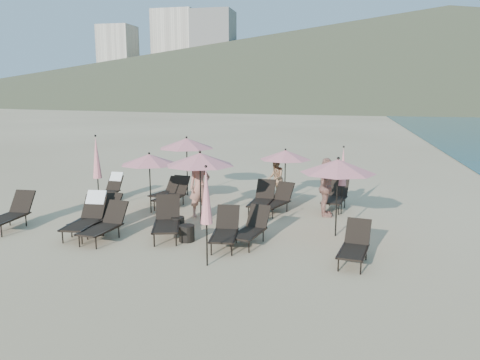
% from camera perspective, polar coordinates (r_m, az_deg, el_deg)
% --- Properties ---
extents(ground, '(800.00, 800.00, 0.00)m').
position_cam_1_polar(ground, '(12.72, -4.02, -7.70)').
color(ground, '#D6BA8C').
rests_on(ground, ground).
extents(volcanic_headland, '(690.00, 690.00, 55.00)m').
position_cam_1_polar(volcanic_headland, '(322.20, 25.73, 13.59)').
color(volcanic_headland, brown).
rests_on(volcanic_headland, ground).
extents(hotel_skyline, '(109.00, 82.00, 55.00)m').
position_cam_1_polar(hotel_skyline, '(299.67, -6.30, 14.41)').
color(hotel_skyline, beige).
rests_on(hotel_skyline, ground).
extents(lounger_0, '(0.74, 1.80, 1.02)m').
position_cam_1_polar(lounger_0, '(15.49, -26.13, -3.62)').
color(lounger_0, black).
rests_on(lounger_0, ground).
extents(lounger_1, '(0.81, 1.86, 1.13)m').
position_cam_1_polar(lounger_1, '(14.07, -18.11, -4.13)').
color(lounger_1, black).
rests_on(lounger_1, ground).
extents(lounger_2, '(0.82, 1.72, 0.96)m').
position_cam_1_polar(lounger_2, '(13.41, -16.14, -5.15)').
color(lounger_2, black).
rests_on(lounger_2, ground).
extents(lounger_3, '(1.23, 1.95, 1.05)m').
position_cam_1_polar(lounger_3, '(13.27, -8.91, -4.81)').
color(lounger_3, black).
rests_on(lounger_3, ground).
extents(lounger_4, '(0.91, 1.68, 0.91)m').
position_cam_1_polar(lounger_4, '(12.59, 1.39, -5.83)').
color(lounger_4, black).
rests_on(lounger_4, ground).
extents(lounger_5, '(0.84, 1.66, 0.91)m').
position_cam_1_polar(lounger_5, '(11.55, 13.81, -7.69)').
color(lounger_5, black).
rests_on(lounger_5, ground).
extents(lounger_6, '(0.65, 1.59, 0.98)m').
position_cam_1_polar(lounger_6, '(18.23, -15.62, -0.94)').
color(lounger_6, black).
rests_on(lounger_6, ground).
extents(lounger_7, '(0.93, 1.57, 0.85)m').
position_cam_1_polar(lounger_7, '(17.62, -8.89, -1.29)').
color(lounger_7, black).
rests_on(lounger_7, ground).
extents(lounger_8, '(0.89, 1.81, 1.00)m').
position_cam_1_polar(lounger_8, '(16.79, -8.21, -1.63)').
color(lounger_8, black).
rests_on(lounger_8, ground).
extents(lounger_9, '(0.73, 1.76, 1.00)m').
position_cam_1_polar(lounger_9, '(15.86, 2.73, -2.24)').
color(lounger_9, black).
rests_on(lounger_9, ground).
extents(lounger_10, '(1.14, 1.76, 0.95)m').
position_cam_1_polar(lounger_10, '(15.79, 4.52, -2.42)').
color(lounger_10, black).
rests_on(lounger_10, ground).
extents(lounger_11, '(0.94, 1.80, 0.98)m').
position_cam_1_polar(lounger_11, '(16.60, 11.61, -1.89)').
color(lounger_11, black).
rests_on(lounger_11, ground).
extents(lounger_12, '(0.83, 1.71, 0.95)m').
position_cam_1_polar(lounger_12, '(12.38, -1.79, -6.05)').
color(lounger_12, black).
rests_on(lounger_12, ground).
extents(lounger_13, '(0.95, 1.84, 1.01)m').
position_cam_1_polar(lounger_13, '(14.31, -16.89, -4.10)').
color(lounger_13, black).
rests_on(lounger_13, ground).
extents(umbrella_open_0, '(1.91, 1.91, 2.05)m').
position_cam_1_polar(umbrella_open_0, '(15.78, -11.01, 2.49)').
color(umbrella_open_0, black).
rests_on(umbrella_open_0, ground).
extents(umbrella_open_1, '(2.11, 2.11, 2.27)m').
position_cam_1_polar(umbrella_open_1, '(14.18, -4.90, 2.54)').
color(umbrella_open_1, black).
rests_on(umbrella_open_1, ground).
extents(umbrella_open_2, '(2.10, 2.10, 2.26)m').
position_cam_1_polar(umbrella_open_2, '(13.15, 11.86, 1.66)').
color(umbrella_open_2, black).
rests_on(umbrella_open_2, ground).
extents(umbrella_open_3, '(2.17, 2.17, 2.33)m').
position_cam_1_polar(umbrella_open_3, '(18.25, -6.53, 4.47)').
color(umbrella_open_3, black).
rests_on(umbrella_open_3, ground).
extents(umbrella_open_4, '(1.87, 1.87, 2.01)m').
position_cam_1_polar(umbrella_open_4, '(16.96, 5.56, 3.07)').
color(umbrella_open_4, black).
rests_on(umbrella_open_4, ground).
extents(umbrella_closed_0, '(0.28, 0.28, 2.39)m').
position_cam_1_polar(umbrella_closed_0, '(10.69, -4.13, -2.01)').
color(umbrella_closed_0, black).
rests_on(umbrella_closed_0, ground).
extents(umbrella_closed_1, '(0.27, 0.27, 2.29)m').
position_cam_1_polar(umbrella_closed_1, '(15.66, 12.44, 1.56)').
color(umbrella_closed_1, black).
rests_on(umbrella_closed_1, ground).
extents(umbrella_closed_2, '(0.30, 0.30, 2.60)m').
position_cam_1_polar(umbrella_closed_2, '(16.61, -17.09, 2.59)').
color(umbrella_closed_2, black).
rests_on(umbrella_closed_2, ground).
extents(side_table_0, '(0.39, 0.39, 0.46)m').
position_cam_1_polar(side_table_0, '(13.68, -7.58, -5.44)').
color(side_table_0, black).
rests_on(side_table_0, ground).
extents(side_table_1, '(0.43, 0.43, 0.45)m').
position_cam_1_polar(side_table_1, '(12.88, -6.51, -6.47)').
color(side_table_1, black).
rests_on(side_table_1, ground).
extents(beachgoer_a, '(0.84, 0.79, 1.93)m').
position_cam_1_polar(beachgoer_a, '(15.25, -4.93, -0.88)').
color(beachgoer_a, '#B37561').
rests_on(beachgoer_a, ground).
extents(beachgoer_b, '(0.76, 0.89, 1.60)m').
position_cam_1_polar(beachgoer_b, '(17.79, 4.34, 0.24)').
color(beachgoer_b, '#A77C56').
rests_on(beachgoer_b, ground).
extents(beachgoer_c, '(0.63, 1.19, 1.93)m').
position_cam_1_polar(beachgoer_c, '(15.43, 10.42, -0.88)').
color(beachgoer_c, '#A7705F').
rests_on(beachgoer_c, ground).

